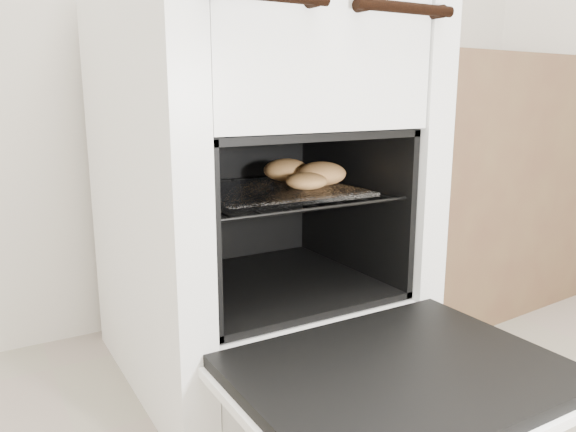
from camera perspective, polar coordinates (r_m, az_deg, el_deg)
name	(u,v)px	position (r m, az deg, el deg)	size (l,w,h in m)	color
stove	(256,183)	(1.38, -3.30, 3.39)	(0.64, 0.72, 0.99)	white
oven_door	(400,377)	(1.03, 11.32, -15.79)	(0.58, 0.45, 0.04)	black
oven_rack	(270,192)	(1.32, -1.89, 2.44)	(0.47, 0.45, 0.01)	black
foil_sheet	(274,191)	(1.30, -1.44, 2.57)	(0.36, 0.32, 0.01)	white
baked_rolls	(305,173)	(1.36, 1.69, 4.35)	(0.19, 0.27, 0.06)	tan
counter	(456,181)	(1.99, 16.66, 3.47)	(0.81, 0.54, 0.81)	brown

